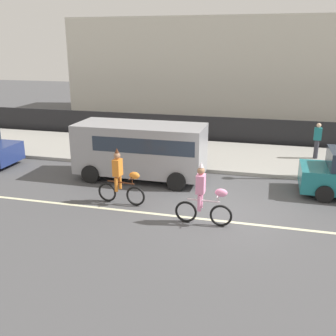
% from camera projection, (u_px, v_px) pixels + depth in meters
% --- Properties ---
extents(ground_plane, '(80.00, 80.00, 0.00)m').
position_uv_depth(ground_plane, '(221.00, 214.00, 12.37)').
color(ground_plane, '#4C4C4F').
extents(road_centre_line, '(36.00, 0.14, 0.01)m').
position_uv_depth(road_centre_line, '(219.00, 221.00, 11.91)').
color(road_centre_line, beige).
rests_on(road_centre_line, ground).
extents(sidewalk_curb, '(60.00, 5.00, 0.15)m').
position_uv_depth(sidewalk_curb, '(239.00, 157.00, 18.35)').
color(sidewalk_curb, '#9E9B93').
rests_on(sidewalk_curb, ground).
extents(fence_line, '(40.00, 0.08, 1.40)m').
position_uv_depth(fence_line, '(244.00, 131.00, 20.83)').
color(fence_line, black).
rests_on(fence_line, ground).
extents(building_backdrop, '(28.00, 8.00, 6.81)m').
position_uv_depth(building_backdrop, '(276.00, 69.00, 27.60)').
color(building_backdrop, beige).
rests_on(building_backdrop, ground).
extents(parade_cyclist_orange, '(1.72, 0.50, 1.92)m').
position_uv_depth(parade_cyclist_orange, '(121.00, 180.00, 12.96)').
color(parade_cyclist_orange, black).
rests_on(parade_cyclist_orange, ground).
extents(parade_cyclist_pink, '(1.72, 0.50, 1.92)m').
position_uv_depth(parade_cyclist_pink, '(204.00, 198.00, 11.45)').
color(parade_cyclist_pink, black).
rests_on(parade_cyclist_pink, ground).
extents(parked_van_grey, '(5.00, 2.22, 2.18)m').
position_uv_depth(parked_van_grey, '(142.00, 147.00, 15.31)').
color(parked_van_grey, '#99999E').
rests_on(parked_van_grey, ground).
extents(pedestrian_onlooker, '(0.32, 0.20, 1.62)m').
position_uv_depth(pedestrian_onlooker, '(317.00, 140.00, 17.64)').
color(pedestrian_onlooker, '#33333D').
rests_on(pedestrian_onlooker, sidewalk_curb).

